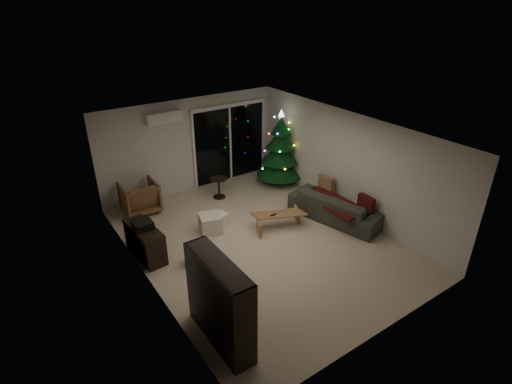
% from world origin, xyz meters
% --- Properties ---
extents(room, '(6.50, 7.51, 2.60)m').
position_xyz_m(room, '(0.46, 1.49, 1.02)').
color(room, beige).
rests_on(room, ground).
extents(bookshelf, '(0.57, 1.50, 1.46)m').
position_xyz_m(bookshelf, '(-2.25, -1.92, 0.73)').
color(bookshelf, black).
rests_on(bookshelf, floor).
extents(media_cabinet, '(0.50, 1.14, 0.69)m').
position_xyz_m(media_cabinet, '(-2.25, 0.86, 0.35)').
color(media_cabinet, black).
rests_on(media_cabinet, floor).
extents(stereo, '(0.35, 0.42, 0.15)m').
position_xyz_m(stereo, '(-2.25, 0.86, 0.77)').
color(stereo, black).
rests_on(stereo, media_cabinet).
extents(armchair, '(0.85, 0.87, 0.78)m').
position_xyz_m(armchair, '(-1.69, 2.75, 0.39)').
color(armchair, brown).
rests_on(armchair, floor).
extents(ottoman, '(0.57, 0.57, 0.42)m').
position_xyz_m(ottoman, '(-0.71, 0.95, 0.21)').
color(ottoman, beige).
rests_on(ottoman, floor).
extents(cardboard_box_a, '(0.48, 0.44, 0.28)m').
position_xyz_m(cardboard_box_a, '(-1.52, 0.06, 0.14)').
color(cardboard_box_a, white).
rests_on(cardboard_box_a, floor).
extents(cardboard_box_b, '(0.44, 0.36, 0.28)m').
position_xyz_m(cardboard_box_b, '(-0.41, 1.10, 0.14)').
color(cardboard_box_b, white).
rests_on(cardboard_box_b, floor).
extents(side_table, '(0.51, 0.51, 0.56)m').
position_xyz_m(side_table, '(0.30, 2.33, 0.28)').
color(side_table, black).
rests_on(side_table, floor).
extents(floor_lamp, '(0.27, 0.27, 1.66)m').
position_xyz_m(floor_lamp, '(-1.44, 3.50, 0.83)').
color(floor_lamp, black).
rests_on(floor_lamp, floor).
extents(sofa, '(1.41, 2.39, 0.66)m').
position_xyz_m(sofa, '(2.05, -0.23, 0.33)').
color(sofa, '#3F4339').
rests_on(sofa, floor).
extents(sofa_throw, '(0.70, 1.62, 0.05)m').
position_xyz_m(sofa_throw, '(1.95, -0.23, 0.47)').
color(sofa_throw, '#451212').
rests_on(sofa_throw, sofa).
extents(cushion_a, '(0.17, 0.44, 0.43)m').
position_xyz_m(cushion_a, '(2.30, 0.42, 0.59)').
color(cushion_a, '#A37A55').
rests_on(cushion_a, sofa).
extents(cushion_b, '(0.16, 0.44, 0.43)m').
position_xyz_m(cushion_b, '(2.30, -0.88, 0.59)').
color(cushion_b, '#451212').
rests_on(cushion_b, sofa).
extents(coffee_table, '(1.22, 0.82, 0.37)m').
position_xyz_m(coffee_table, '(0.68, 0.23, 0.18)').
color(coffee_table, '#96704D').
rests_on(coffee_table, floor).
extents(remote_a, '(0.14, 0.04, 0.02)m').
position_xyz_m(remote_a, '(0.53, 0.23, 0.38)').
color(remote_a, black).
rests_on(remote_a, coffee_table).
extents(remote_b, '(0.14, 0.08, 0.02)m').
position_xyz_m(remote_b, '(0.78, 0.28, 0.38)').
color(remote_b, slate).
rests_on(remote_b, coffee_table).
extents(christmas_tree, '(1.53, 1.53, 2.12)m').
position_xyz_m(christmas_tree, '(2.20, 2.18, 1.06)').
color(christmas_tree, '#0D3E1A').
rests_on(christmas_tree, floor).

